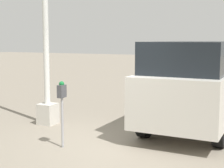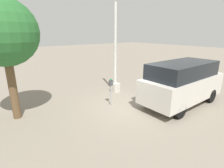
{
  "view_description": "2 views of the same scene",
  "coord_description": "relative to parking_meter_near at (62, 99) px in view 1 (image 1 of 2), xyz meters",
  "views": [
    {
      "loc": [
        -6.25,
        -3.3,
        2.24
      ],
      "look_at": [
        -0.19,
        -0.33,
        1.35
      ],
      "focal_mm": 55.0,
      "sensor_mm": 36.0,
      "label": 1
    },
    {
      "loc": [
        -5.54,
        -5.83,
        3.58
      ],
      "look_at": [
        -0.63,
        0.41,
        1.2
      ],
      "focal_mm": 28.0,
      "sensor_mm": 36.0,
      "label": 2
    }
  ],
  "objects": [
    {
      "name": "lamp_post",
      "position": [
        1.48,
        1.48,
        0.53
      ],
      "size": [
        0.44,
        0.44,
        5.14
      ],
      "color": "beige",
      "rests_on": "ground"
    },
    {
      "name": "ground_plane",
      "position": [
        0.49,
        -0.66,
        -1.02
      ],
      "size": [
        80.0,
        80.0,
        0.0
      ],
      "primitive_type": "plane",
      "color": "gray"
    },
    {
      "name": "parked_van",
      "position": [
        2.88,
        -2.1,
        0.16
      ],
      "size": [
        4.71,
        1.91,
        2.18
      ],
      "rotation": [
        0.0,
        0.0,
        -0.01
      ],
      "color": "beige",
      "rests_on": "ground"
    },
    {
      "name": "parking_meter_near",
      "position": [
        0.0,
        0.0,
        0.0
      ],
      "size": [
        0.2,
        0.11,
        1.39
      ],
      "rotation": [
        0.0,
        0.0,
        0.02
      ],
      "color": "#9E9EA3",
      "rests_on": "ground"
    }
  ]
}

